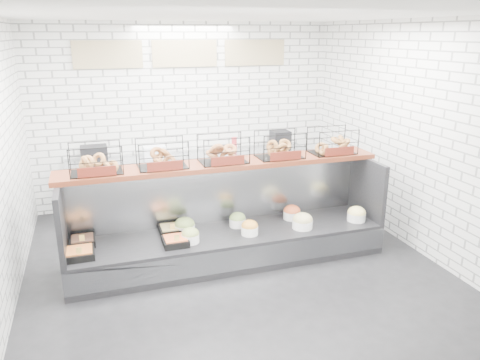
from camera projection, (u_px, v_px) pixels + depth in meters
name	position (u px, v px, depth m)	size (l,w,h in m)	color
ground	(236.00, 270.00, 5.81)	(5.50, 5.50, 0.00)	black
room_shell	(221.00, 98.00, 5.73)	(5.02, 5.51, 3.01)	white
display_case	(228.00, 235.00, 6.02)	(4.00, 0.90, 1.20)	black
bagel_shelf	(223.00, 153.00, 5.86)	(4.10, 0.50, 0.40)	#4D1D10
prep_counter	(192.00, 179.00, 7.87)	(4.00, 0.60, 1.20)	#93969B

